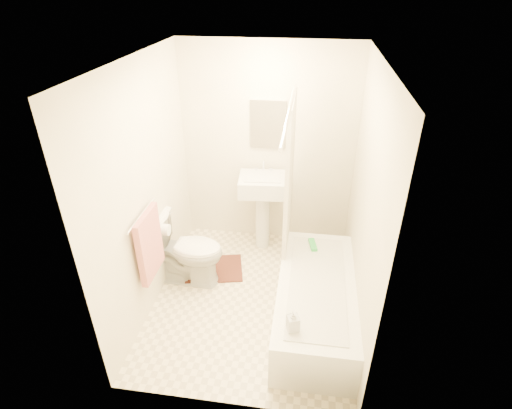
# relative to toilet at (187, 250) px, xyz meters

# --- Properties ---
(floor) EXTENTS (2.40, 2.40, 0.00)m
(floor) POSITION_rel_toilet_xyz_m (0.75, -0.22, -0.39)
(floor) COLOR beige
(floor) RESTS_ON ground
(ceiling) EXTENTS (2.40, 2.40, 0.00)m
(ceiling) POSITION_rel_toilet_xyz_m (0.75, -0.22, 2.01)
(ceiling) COLOR white
(ceiling) RESTS_ON ground
(wall_back) EXTENTS (2.00, 0.02, 2.40)m
(wall_back) POSITION_rel_toilet_xyz_m (0.75, 0.98, 0.81)
(wall_back) COLOR beige
(wall_back) RESTS_ON ground
(wall_left) EXTENTS (0.02, 2.40, 2.40)m
(wall_left) POSITION_rel_toilet_xyz_m (-0.25, -0.22, 0.81)
(wall_left) COLOR beige
(wall_left) RESTS_ON ground
(wall_right) EXTENTS (0.02, 2.40, 2.40)m
(wall_right) POSITION_rel_toilet_xyz_m (1.75, -0.22, 0.81)
(wall_right) COLOR beige
(wall_right) RESTS_ON ground
(mirror) EXTENTS (0.40, 0.03, 0.55)m
(mirror) POSITION_rel_toilet_xyz_m (0.75, 0.96, 1.11)
(mirror) COLOR white
(mirror) RESTS_ON wall_back
(curtain_rod) EXTENTS (0.03, 1.70, 0.03)m
(curtain_rod) POSITION_rel_toilet_xyz_m (1.05, -0.12, 1.61)
(curtain_rod) COLOR silver
(curtain_rod) RESTS_ON wall_back
(shower_curtain) EXTENTS (0.04, 0.80, 1.55)m
(shower_curtain) POSITION_rel_toilet_xyz_m (1.05, 0.28, 0.83)
(shower_curtain) COLOR silver
(shower_curtain) RESTS_ON curtain_rod
(towel_bar) EXTENTS (0.02, 0.60, 0.02)m
(towel_bar) POSITION_rel_toilet_xyz_m (-0.21, -0.47, 0.71)
(towel_bar) COLOR silver
(towel_bar) RESTS_ON wall_left
(towel) EXTENTS (0.06, 0.45, 0.66)m
(towel) POSITION_rel_toilet_xyz_m (-0.18, -0.47, 0.39)
(towel) COLOR #CC7266
(towel) RESTS_ON towel_bar
(toilet_paper) EXTENTS (0.11, 0.12, 0.12)m
(toilet_paper) POSITION_rel_toilet_xyz_m (-0.18, -0.10, 0.31)
(toilet_paper) COLOR white
(toilet_paper) RESTS_ON wall_left
(toilet) EXTENTS (0.82, 0.48, 0.79)m
(toilet) POSITION_rel_toilet_xyz_m (0.00, 0.00, 0.00)
(toilet) COLOR white
(toilet) RESTS_ON floor
(sink) EXTENTS (0.57, 0.47, 1.05)m
(sink) POSITION_rel_toilet_xyz_m (0.73, 0.73, 0.13)
(sink) COLOR silver
(sink) RESTS_ON floor
(bathtub) EXTENTS (0.72, 1.64, 0.46)m
(bathtub) POSITION_rel_toilet_xyz_m (1.39, -0.42, -0.16)
(bathtub) COLOR white
(bathtub) RESTS_ON floor
(bath_mat) EXTENTS (0.73, 0.61, 0.02)m
(bath_mat) POSITION_rel_toilet_xyz_m (0.24, 0.18, -0.38)
(bath_mat) COLOR #512A1E
(bath_mat) RESTS_ON floor
(soap_bottle) EXTENTS (0.12, 0.12, 0.21)m
(soap_bottle) POSITION_rel_toilet_xyz_m (1.20, -1.01, 0.17)
(soap_bottle) COLOR white
(soap_bottle) RESTS_ON bathtub
(scrub_brush) EXTENTS (0.10, 0.21, 0.04)m
(scrub_brush) POSITION_rel_toilet_xyz_m (1.34, 0.16, 0.09)
(scrub_brush) COLOR green
(scrub_brush) RESTS_ON bathtub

